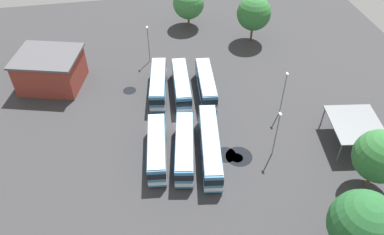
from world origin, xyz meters
TOP-DOWN VIEW (x-y plane):
  - ground_plane at (0.00, 0.00)m, footprint 93.03×93.03m
  - bus_row0_slot0 at (-7.67, -2.69)m, footprint 14.32×4.44m
  - bus_row0_slot1 at (-7.43, 0.94)m, footprint 11.94×4.44m
  - bus_row0_slot2 at (-6.83, 4.77)m, footprint 11.33×3.65m
  - bus_row1_slot0 at (6.57, -5.02)m, footprint 11.29×3.38m
  - bus_row1_slot1 at (7.09, -0.89)m, footprint 11.59×3.31m
  - bus_row1_slot2 at (8.03, 2.91)m, footprint 11.39×4.09m
  - depot_building at (13.77, 20.89)m, footprint 11.26×12.49m
  - maintenance_shelter at (-8.55, -24.03)m, footprint 9.23×8.23m
  - lamp_post_far_corner at (18.02, 3.51)m, footprint 0.56×0.28m
  - lamp_post_mid_lot at (-8.98, -11.68)m, footprint 0.56×0.28m
  - lamp_post_near_entrance at (-0.66, -15.77)m, footprint 0.56×0.28m
  - tree_east_edge at (-25.50, -14.99)m, footprint 7.41×7.41m
  - tree_south_edge at (30.54, -6.16)m, footprint 6.60×6.60m
  - tree_northeast at (22.08, -17.74)m, footprint 6.74×6.74m
  - tree_north_edge at (-16.69, -22.21)m, footprint 6.76×6.76m
  - puddle_centre_drain at (9.51, 7.90)m, footprint 2.27×2.27m
  - puddle_between_rows at (-8.05, -4.97)m, footprint 3.08×3.08m
  - puddle_near_shelter at (-8.91, -6.43)m, footprint 1.78×1.78m
  - puddle_back_corner at (-8.71, -6.78)m, footprint 3.88×3.88m

SIDE VIEW (x-z plane):
  - ground_plane at x=0.00m, z-range 0.00..0.00m
  - puddle_centre_drain at x=9.51m, z-range 0.00..0.01m
  - puddle_between_rows at x=-8.05m, z-range 0.00..0.01m
  - puddle_near_shelter at x=-8.91m, z-range 0.00..0.01m
  - puddle_back_corner at x=-8.71m, z-range 0.00..0.01m
  - bus_row0_slot2 at x=-6.83m, z-range 0.10..3.72m
  - bus_row1_slot0 at x=6.57m, z-range 0.10..3.72m
  - bus_row1_slot2 at x=8.03m, z-range 0.10..3.72m
  - bus_row1_slot1 at x=7.09m, z-range 0.10..3.72m
  - bus_row0_slot1 at x=-7.43m, z-range 0.10..3.72m
  - bus_row0_slot0 at x=-7.67m, z-range 0.10..3.72m
  - depot_building at x=13.77m, z-range 0.02..6.05m
  - maintenance_shelter at x=-8.55m, z-range 1.60..5.16m
  - lamp_post_far_corner at x=18.02m, z-range 0.41..7.70m
  - lamp_post_mid_lot at x=-8.98m, z-range 0.41..8.17m
  - lamp_post_near_entrance at x=-0.66m, z-range 0.41..8.28m
  - tree_south_edge at x=30.54m, z-range 0.91..9.35m
  - tree_north_edge at x=-16.69m, z-range 1.18..10.32m
  - tree_northeast at x=22.08m, z-range 1.33..10.75m
  - tree_east_edge at x=-25.50m, z-range 1.26..11.21m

